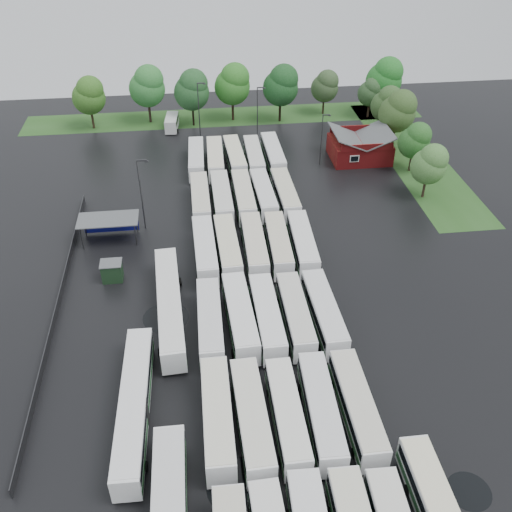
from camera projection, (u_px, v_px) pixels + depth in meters
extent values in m
plane|color=black|center=(251.00, 337.00, 63.86)|extent=(160.00, 160.00, 0.00)
cube|color=maroon|center=(359.00, 150.00, 99.78)|extent=(10.00, 8.00, 3.40)
cube|color=#4C4F51|center=(347.00, 136.00, 98.02)|extent=(5.07, 8.60, 2.19)
cube|color=#4C4F51|center=(375.00, 135.00, 98.51)|extent=(5.07, 8.60, 2.19)
cube|color=maroon|center=(367.00, 148.00, 95.27)|extent=(9.00, 0.20, 1.20)
cube|color=silver|center=(354.00, 159.00, 96.14)|extent=(1.60, 0.12, 1.20)
cylinder|color=#2D2D30|center=(82.00, 238.00, 76.99)|extent=(0.16, 0.16, 3.40)
cylinder|color=#2D2D30|center=(136.00, 235.00, 77.69)|extent=(0.16, 0.16, 3.40)
cylinder|color=#2D2D30|center=(85.00, 226.00, 79.57)|extent=(0.16, 0.16, 3.40)
cylinder|color=#2D2D30|center=(137.00, 222.00, 80.28)|extent=(0.16, 0.16, 3.40)
cube|color=#4C4F51|center=(108.00, 219.00, 77.59)|extent=(8.20, 4.20, 0.15)
cube|color=#0C0E64|center=(111.00, 224.00, 80.23)|extent=(7.60, 0.08, 2.60)
cube|color=black|center=(112.00, 271.00, 71.73)|extent=(2.50, 2.00, 2.50)
cube|color=#4C4F51|center=(111.00, 263.00, 70.96)|extent=(2.70, 2.20, 0.12)
cube|color=#26501C|center=(225.00, 117.00, 116.38)|extent=(80.00, 10.00, 0.01)
cube|color=#26501C|center=(413.00, 155.00, 101.74)|extent=(10.00, 50.00, 0.01)
cube|color=#2D2D30|center=(58.00, 303.00, 67.80)|extent=(0.10, 50.00, 1.20)
cylinder|color=black|center=(345.00, 512.00, 46.51)|extent=(2.68, 1.01, 1.01)
cylinder|color=black|center=(382.00, 512.00, 46.51)|extent=(2.62, 0.99, 0.99)
cube|color=white|center=(218.00, 417.00, 52.51)|extent=(2.71, 12.59, 2.88)
cube|color=black|center=(217.00, 413.00, 52.17)|extent=(2.77, 12.09, 0.92)
cube|color=#264E2C|center=(218.00, 422.00, 52.88)|extent=(2.76, 12.34, 0.63)
cube|color=silver|center=(217.00, 407.00, 51.64)|extent=(2.61, 12.21, 0.13)
cylinder|color=black|center=(221.00, 465.00, 50.10)|extent=(2.67, 1.01, 1.01)
cylinder|color=black|center=(215.00, 394.00, 56.59)|extent=(2.67, 1.01, 1.01)
cube|color=white|center=(252.00, 419.00, 52.38)|extent=(2.96, 12.65, 2.88)
cube|color=black|center=(252.00, 414.00, 52.04)|extent=(3.01, 12.14, 0.92)
cube|color=#27512B|center=(252.00, 423.00, 52.75)|extent=(3.00, 12.40, 0.63)
cube|color=beige|center=(252.00, 408.00, 51.51)|extent=(2.84, 12.27, 0.13)
cylinder|color=black|center=(257.00, 466.00, 49.97)|extent=(2.67, 1.01, 1.01)
cylinder|color=black|center=(247.00, 395.00, 56.47)|extent=(2.67, 1.01, 1.01)
cube|color=white|center=(287.00, 415.00, 52.78)|extent=(2.56, 12.04, 2.76)
cube|color=black|center=(287.00, 412.00, 52.46)|extent=(2.62, 11.56, 0.88)
cube|color=#264F2A|center=(287.00, 420.00, 53.13)|extent=(2.61, 11.80, 0.61)
cube|color=silver|center=(288.00, 405.00, 51.94)|extent=(2.46, 11.67, 0.12)
cylinder|color=black|center=(294.00, 460.00, 50.47)|extent=(2.56, 0.96, 0.96)
cylinder|color=black|center=(280.00, 393.00, 56.68)|extent=(2.56, 0.96, 0.96)
cube|color=white|center=(321.00, 411.00, 53.16)|extent=(3.00, 12.49, 2.84)
cube|color=black|center=(321.00, 407.00, 52.83)|extent=(3.05, 12.00, 0.91)
cube|color=#1E4B25|center=(320.00, 415.00, 53.52)|extent=(3.05, 12.24, 0.63)
cube|color=silver|center=(322.00, 400.00, 52.30)|extent=(2.89, 12.11, 0.12)
cylinder|color=black|center=(329.00, 456.00, 50.78)|extent=(2.64, 0.99, 0.99)
cylinder|color=black|center=(312.00, 388.00, 57.19)|extent=(2.64, 0.99, 0.99)
cube|color=white|center=(357.00, 407.00, 53.52)|extent=(2.61, 12.34, 2.83)
cube|color=black|center=(358.00, 403.00, 53.19)|extent=(2.67, 11.84, 0.90)
cube|color=#205124|center=(356.00, 411.00, 53.88)|extent=(2.66, 12.09, 0.62)
cube|color=beige|center=(359.00, 396.00, 52.67)|extent=(2.50, 11.97, 0.12)
cylinder|color=black|center=(367.00, 452.00, 51.16)|extent=(2.62, 0.99, 0.99)
cylinder|color=black|center=(345.00, 385.00, 57.53)|extent=(2.62, 0.99, 0.99)
cube|color=white|center=(210.00, 322.00, 63.10)|extent=(2.74, 12.39, 2.83)
cube|color=black|center=(210.00, 318.00, 62.77)|extent=(2.79, 11.90, 0.91)
cube|color=#234A29|center=(210.00, 326.00, 63.46)|extent=(2.79, 12.14, 0.62)
cube|color=silver|center=(209.00, 312.00, 62.24)|extent=(2.63, 12.02, 0.12)
cylinder|color=black|center=(213.00, 357.00, 60.73)|extent=(2.63, 0.99, 0.99)
cylinder|color=black|center=(209.00, 309.00, 67.11)|extent=(2.63, 0.99, 0.99)
cube|color=white|center=(240.00, 317.00, 63.74)|extent=(3.16, 12.82, 2.92)
cube|color=black|center=(240.00, 313.00, 63.40)|extent=(3.21, 12.31, 0.93)
cube|color=#164F1F|center=(240.00, 321.00, 64.11)|extent=(3.21, 12.57, 0.64)
cube|color=white|center=(240.00, 307.00, 62.86)|extent=(3.04, 12.43, 0.13)
cylinder|color=black|center=(244.00, 352.00, 61.30)|extent=(2.70, 1.02, 1.02)
cylinder|color=black|center=(237.00, 303.00, 67.87)|extent=(2.70, 1.02, 1.02)
cube|color=white|center=(267.00, 317.00, 63.74)|extent=(2.74, 12.49, 2.85)
cube|color=black|center=(267.00, 313.00, 63.40)|extent=(2.80, 11.99, 0.91)
cube|color=#174F1F|center=(267.00, 321.00, 64.10)|extent=(2.79, 12.24, 0.63)
cube|color=white|center=(267.00, 307.00, 62.88)|extent=(2.63, 12.11, 0.12)
cylinder|color=black|center=(272.00, 352.00, 61.35)|extent=(2.65, 1.00, 1.00)
cylinder|color=black|center=(262.00, 304.00, 67.79)|extent=(2.65, 1.00, 1.00)
cube|color=white|center=(295.00, 315.00, 64.10)|extent=(2.57, 12.26, 2.81)
cube|color=black|center=(296.00, 311.00, 63.78)|extent=(2.63, 11.77, 0.90)
cube|color=#254A2C|center=(295.00, 319.00, 64.46)|extent=(2.62, 12.02, 0.62)
cube|color=beige|center=(296.00, 305.00, 63.26)|extent=(2.47, 11.89, 0.12)
cylinder|color=black|center=(301.00, 349.00, 61.75)|extent=(2.60, 0.98, 0.98)
cylinder|color=black|center=(289.00, 302.00, 68.09)|extent=(2.60, 0.98, 0.98)
cube|color=white|center=(324.00, 313.00, 64.36)|extent=(2.91, 12.58, 2.87)
cube|color=black|center=(324.00, 309.00, 64.03)|extent=(2.96, 12.08, 0.92)
cube|color=#214724|center=(323.00, 317.00, 64.73)|extent=(2.96, 12.33, 0.63)
cube|color=silver|center=(325.00, 303.00, 63.50)|extent=(2.80, 12.20, 0.13)
cylinder|color=black|center=(331.00, 347.00, 61.96)|extent=(2.66, 1.00, 1.00)
cylinder|color=black|center=(316.00, 300.00, 68.43)|extent=(2.66, 1.00, 1.00)
cube|color=white|center=(205.00, 250.00, 74.33)|extent=(2.90, 12.73, 2.91)
cube|color=black|center=(205.00, 247.00, 73.99)|extent=(2.96, 12.22, 0.93)
cube|color=#164B1F|center=(205.00, 254.00, 74.70)|extent=(2.95, 12.48, 0.64)
cube|color=silver|center=(204.00, 241.00, 73.45)|extent=(2.79, 12.35, 0.13)
cylinder|color=black|center=(207.00, 278.00, 71.90)|extent=(2.69, 1.01, 1.01)
cylinder|color=black|center=(204.00, 242.00, 78.45)|extent=(2.69, 1.01, 1.01)
cube|color=white|center=(228.00, 248.00, 74.83)|extent=(2.92, 12.52, 2.85)
cube|color=black|center=(228.00, 244.00, 74.49)|extent=(2.97, 12.02, 0.91)
cube|color=#1F4923|center=(228.00, 252.00, 75.19)|extent=(2.96, 12.27, 0.63)
cube|color=beige|center=(227.00, 239.00, 73.97)|extent=(2.80, 12.14, 0.12)
cylinder|color=black|center=(231.00, 275.00, 72.44)|extent=(2.65, 1.00, 1.00)
cylinder|color=black|center=(226.00, 240.00, 78.87)|extent=(2.65, 1.00, 1.00)
cube|color=white|center=(254.00, 246.00, 75.12)|extent=(2.82, 12.63, 2.88)
cube|color=black|center=(254.00, 243.00, 74.79)|extent=(2.87, 12.12, 0.92)
cube|color=#25482B|center=(254.00, 250.00, 75.49)|extent=(2.86, 12.38, 0.63)
cube|color=beige|center=(254.00, 237.00, 74.25)|extent=(2.71, 12.25, 0.13)
cylinder|color=black|center=(258.00, 273.00, 72.71)|extent=(2.68, 1.01, 1.01)
cylinder|color=black|center=(251.00, 238.00, 79.22)|extent=(2.68, 1.01, 1.01)
cube|color=white|center=(278.00, 245.00, 75.48)|extent=(2.93, 12.41, 2.83)
cube|color=black|center=(278.00, 241.00, 75.15)|extent=(2.98, 11.92, 0.91)
cube|color=#25522A|center=(278.00, 248.00, 75.84)|extent=(2.98, 12.17, 0.62)
cube|color=beige|center=(279.00, 235.00, 74.63)|extent=(2.82, 12.04, 0.12)
cylinder|color=black|center=(283.00, 271.00, 73.11)|extent=(2.62, 0.99, 0.99)
cylinder|color=black|center=(274.00, 237.00, 79.49)|extent=(2.62, 0.99, 0.99)
cube|color=white|center=(302.00, 244.00, 75.60)|extent=(3.04, 12.59, 2.87)
cube|color=black|center=(303.00, 240.00, 75.27)|extent=(3.09, 12.10, 0.92)
cube|color=#25512A|center=(302.00, 248.00, 75.97)|extent=(3.09, 12.34, 0.63)
cube|color=silver|center=(303.00, 234.00, 74.74)|extent=(2.93, 12.21, 0.13)
cylinder|color=black|center=(308.00, 270.00, 73.20)|extent=(2.66, 1.00, 1.00)
cylinder|color=black|center=(297.00, 236.00, 79.67)|extent=(2.66, 1.00, 1.00)
cube|color=white|center=(200.00, 199.00, 85.24)|extent=(2.61, 12.35, 2.83)
cube|color=black|center=(200.00, 196.00, 84.91)|extent=(2.67, 11.86, 0.91)
cube|color=#1D5727|center=(201.00, 203.00, 85.60)|extent=(2.66, 12.11, 0.62)
cube|color=beige|center=(200.00, 191.00, 84.39)|extent=(2.51, 11.98, 0.12)
cylinder|color=black|center=(202.00, 221.00, 82.87)|extent=(2.62, 0.99, 0.99)
cylinder|color=black|center=(200.00, 195.00, 89.25)|extent=(2.62, 0.99, 0.99)
cube|color=white|center=(222.00, 198.00, 85.49)|extent=(2.70, 12.61, 2.89)
cube|color=black|center=(222.00, 195.00, 85.15)|extent=(2.76, 12.11, 0.92)
cube|color=#18511E|center=(222.00, 202.00, 85.86)|extent=(2.75, 12.36, 0.64)
cube|color=silver|center=(221.00, 189.00, 84.62)|extent=(2.60, 12.23, 0.13)
cylinder|color=black|center=(224.00, 220.00, 83.08)|extent=(2.68, 1.01, 1.01)
cylinder|color=black|center=(220.00, 193.00, 89.58)|extent=(2.68, 1.01, 1.01)
cube|color=white|center=(244.00, 197.00, 85.82)|extent=(2.65, 12.50, 2.86)
cube|color=black|center=(244.00, 193.00, 85.49)|extent=(2.71, 12.00, 0.92)
cube|color=#164A1D|center=(244.00, 200.00, 86.19)|extent=(2.70, 12.25, 0.63)
cube|color=beige|center=(243.00, 188.00, 84.96)|extent=(2.54, 12.12, 0.12)
cylinder|color=black|center=(247.00, 219.00, 83.43)|extent=(2.65, 1.00, 1.00)
cylinder|color=black|center=(241.00, 192.00, 89.88)|extent=(2.65, 1.00, 1.00)
cube|color=white|center=(264.00, 195.00, 86.28)|extent=(2.89, 12.32, 2.81)
cube|color=black|center=(264.00, 192.00, 85.95)|extent=(2.93, 11.83, 0.90)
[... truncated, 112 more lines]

